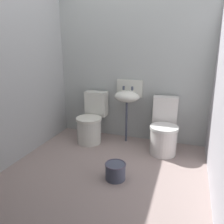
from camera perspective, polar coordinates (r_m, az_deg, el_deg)
ground_plane at (r=2.92m, az=-2.00°, el=-15.72°), size 2.84×2.78×0.08m
wall_back at (r=3.66m, az=4.94°, el=10.25°), size 2.84×0.10×2.22m
wall_left at (r=3.25m, az=-23.13°, el=8.12°), size 0.10×2.58×2.22m
toilet_left at (r=3.65m, az=-5.28°, el=-2.52°), size 0.41×0.60×0.78m
toilet_right at (r=3.36m, az=13.08°, el=-4.64°), size 0.44×0.63×0.78m
sink at (r=3.52m, az=3.90°, el=4.14°), size 0.42×0.35×0.99m
bucket at (r=2.72m, az=0.88°, el=-14.77°), size 0.25×0.25×0.20m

